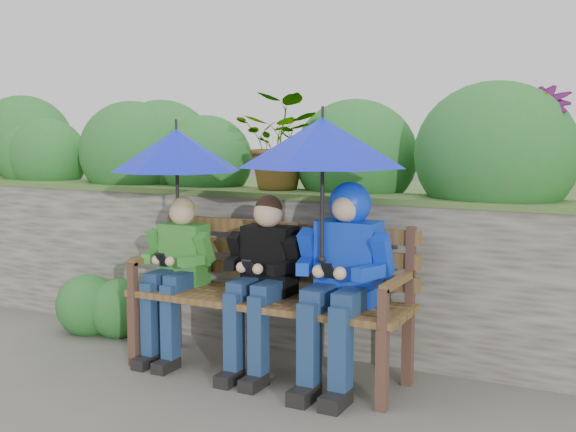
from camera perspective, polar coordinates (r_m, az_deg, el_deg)
The scene contains 8 objects.
ground at distance 4.24m, azimuth -0.63°, elevation -13.00°, with size 60.00×60.00×0.00m, color #56554A.
garden_backdrop at distance 5.52m, azimuth 6.28°, elevation -1.41°, with size 8.00×2.87×1.78m.
park_bench at distance 4.29m, azimuth -1.30°, elevation -5.59°, with size 1.71×0.50×0.90m.
boy_left at distance 4.55m, azimuth -8.81°, elevation -4.02°, with size 0.43×0.49×1.02m.
boy_middle at distance 4.22m, azimuth -2.06°, elevation -4.60°, with size 0.45×0.52×1.06m.
boy_right at distance 3.99m, azimuth 4.33°, elevation -4.09°, with size 0.52×0.63×1.15m.
umbrella_left at distance 4.53m, azimuth -8.79°, elevation 5.15°, with size 0.80×0.80×0.82m.
umbrella_right at distance 3.93m, azimuth 2.74°, elevation 5.84°, with size 0.95×0.95×0.86m.
Camera 1 is at (1.85, -3.53, 1.44)m, focal length 45.00 mm.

